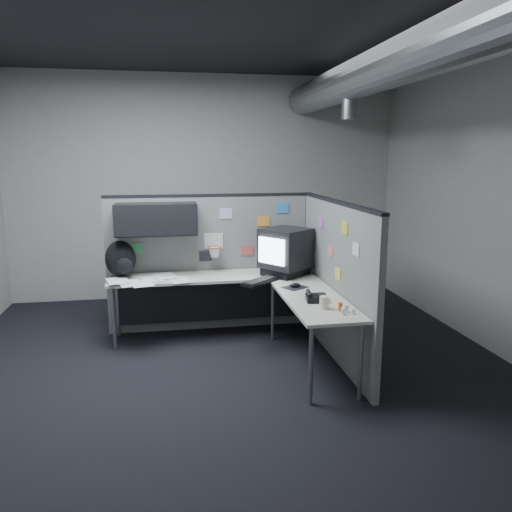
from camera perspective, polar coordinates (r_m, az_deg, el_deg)
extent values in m
cube|color=black|center=(5.02, -2.69, -13.02)|extent=(5.60, 5.60, 0.01)
cube|color=black|center=(4.71, -3.10, 25.37)|extent=(5.60, 5.60, 0.01)
cube|color=#9E9E99|center=(7.37, -5.66, 7.73)|extent=(5.60, 0.01, 3.20)
cube|color=#9E9E99|center=(1.88, 8.00, -3.20)|extent=(5.60, 0.01, 3.20)
cube|color=#9E9E99|center=(5.67, 26.65, 5.47)|extent=(0.01, 5.60, 3.20)
cylinder|color=slate|center=(5.00, 14.15, 20.07)|extent=(0.40, 5.49, 0.40)
cylinder|color=slate|center=(5.71, 10.62, 16.57)|extent=(0.16, 0.16, 0.30)
cube|color=slate|center=(5.99, -5.18, -0.86)|extent=(2.43, 0.06, 1.60)
cube|color=black|center=(5.87, -5.33, 6.94)|extent=(2.43, 0.07, 0.03)
cube|color=black|center=(6.20, 5.80, -0.45)|extent=(0.07, 0.07, 1.60)
cube|color=black|center=(5.67, -11.32, 4.18)|extent=(0.90, 0.35, 0.35)
cube|color=black|center=(5.50, -11.36, 3.95)|extent=(0.90, 0.02, 0.33)
cube|color=silver|center=(5.90, -4.86, 1.73)|extent=(0.22, 0.02, 0.18)
torus|color=#D85914|center=(5.82, -4.77, 1.00)|extent=(0.16, 0.16, 0.01)
cone|color=white|center=(5.83, -4.76, 0.42)|extent=(0.14, 0.14, 0.11)
cube|color=#4CB266|center=(5.90, -13.59, 0.86)|extent=(0.15, 0.01, 0.12)
cube|color=silver|center=(5.87, -3.46, 4.86)|extent=(0.15, 0.01, 0.12)
cube|color=#CC4C4C|center=(5.97, -1.02, 0.63)|extent=(0.15, 0.01, 0.12)
cube|color=orange|center=(5.95, 0.87, 4.00)|extent=(0.15, 0.01, 0.12)
cube|color=#337FCC|center=(5.98, 3.05, 5.47)|extent=(0.15, 0.01, 0.12)
cube|color=#26262D|center=(5.93, -5.80, -0.01)|extent=(0.15, 0.01, 0.12)
cube|color=slate|center=(5.19, 9.05, -2.88)|extent=(0.06, 2.23, 1.60)
cube|color=black|center=(5.05, 9.34, 6.11)|extent=(0.07, 2.23, 0.03)
cube|color=#B266B2|center=(5.48, 7.41, 3.79)|extent=(0.01, 0.15, 0.12)
cube|color=#D87F7F|center=(5.19, 8.49, 0.54)|extent=(0.01, 0.15, 0.12)
cube|color=gold|center=(4.77, 10.11, 3.18)|extent=(0.01, 0.15, 0.12)
cube|color=gray|center=(5.78, 6.57, 0.19)|extent=(0.01, 0.15, 0.12)
cube|color=silver|center=(4.52, 11.35, 0.75)|extent=(0.01, 0.15, 0.12)
cube|color=#E5D84C|center=(5.00, 9.33, -2.03)|extent=(0.01, 0.15, 0.12)
cube|color=beige|center=(5.69, -5.04, -2.38)|extent=(2.30, 0.56, 0.03)
cube|color=beige|center=(4.85, 6.55, -4.87)|extent=(0.56, 1.55, 0.03)
cube|color=black|center=(5.99, -5.18, -4.81)|extent=(2.18, 0.02, 0.55)
cylinder|color=gray|center=(5.60, -15.93, -6.92)|extent=(0.04, 0.04, 0.70)
cylinder|color=gray|center=(6.01, -15.52, -5.62)|extent=(0.04, 0.04, 0.70)
cylinder|color=gray|center=(5.68, 1.91, -6.21)|extent=(0.04, 0.04, 0.70)
cylinder|color=gray|center=(4.28, 6.29, -12.35)|extent=(0.04, 0.04, 0.70)
cylinder|color=gray|center=(4.42, 11.90, -11.76)|extent=(0.04, 0.04, 0.70)
cube|color=black|center=(5.70, 3.39, -1.72)|extent=(0.59, 0.58, 0.09)
cube|color=black|center=(5.65, 3.43, 0.91)|extent=(0.65, 0.65, 0.44)
cube|color=#D1E3F9|center=(5.46, 1.77, 0.56)|extent=(0.23, 0.30, 0.29)
cube|color=black|center=(5.33, 0.45, -2.97)|extent=(0.46, 0.44, 0.03)
cube|color=black|center=(5.33, 0.45, -2.75)|extent=(0.41, 0.39, 0.01)
cube|color=black|center=(5.17, 4.48, -3.59)|extent=(0.29, 0.28, 0.01)
ellipsoid|color=black|center=(5.16, 4.49, -3.32)|extent=(0.12, 0.10, 0.04)
cube|color=black|center=(4.72, 6.84, -4.81)|extent=(0.21, 0.22, 0.05)
cylinder|color=black|center=(4.71, 6.09, -4.24)|extent=(0.07, 0.18, 0.04)
cube|color=black|center=(4.71, 7.50, -4.41)|extent=(0.10, 0.12, 0.02)
cylinder|color=silver|center=(4.43, 10.25, -5.92)|extent=(0.05, 0.05, 0.07)
cylinder|color=silver|center=(4.36, 9.94, -6.25)|extent=(0.05, 0.05, 0.06)
cylinder|color=silver|center=(4.39, 11.03, -6.23)|extent=(0.04, 0.04, 0.05)
cylinder|color=#D85914|center=(4.45, 9.61, -5.74)|extent=(0.05, 0.05, 0.08)
cylinder|color=beige|center=(4.49, 7.79, -5.29)|extent=(0.10, 0.10, 0.11)
cube|color=white|center=(5.53, -8.73, -2.72)|extent=(0.29, 0.36, 0.00)
cube|color=white|center=(5.61, -11.76, -2.58)|extent=(0.29, 0.36, 0.00)
cube|color=white|center=(5.46, -14.21, -3.04)|extent=(0.29, 0.36, 0.00)
cube|color=white|center=(5.70, -10.33, -2.25)|extent=(0.29, 0.36, 0.00)
cube|color=white|center=(5.40, -12.95, -3.08)|extent=(0.29, 0.36, 0.00)
cube|color=white|center=(5.57, -15.51, -2.74)|extent=(0.29, 0.36, 0.00)
ellipsoid|color=black|center=(5.76, -15.22, -0.32)|extent=(0.35, 0.26, 0.41)
ellipsoid|color=black|center=(5.64, -14.78, -1.13)|extent=(0.19, 0.11, 0.19)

